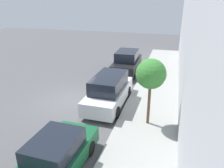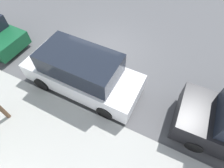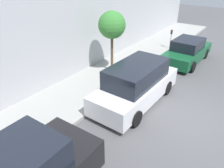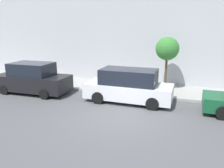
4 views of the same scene
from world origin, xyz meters
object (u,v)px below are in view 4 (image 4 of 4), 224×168
parked_minivan_second (128,86)px  fire_hydrant (23,78)px  parked_suv_third (33,79)px  street_tree (167,49)px

parked_minivan_second → fire_hydrant: bearing=80.7°
parked_minivan_second → parked_suv_third: bearing=92.4°
street_tree → fire_hydrant: street_tree is taller
parked_suv_third → street_tree: bearing=-70.3°
parked_minivan_second → street_tree: street_tree is taller
parked_suv_third → parked_minivan_second: bearing=-87.6°
street_tree → fire_hydrant: (-1.24, 10.42, -2.35)m
street_tree → fire_hydrant: bearing=96.8°
fire_hydrant → parked_suv_third: bearing=-126.0°
parked_minivan_second → parked_suv_third: 6.34m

